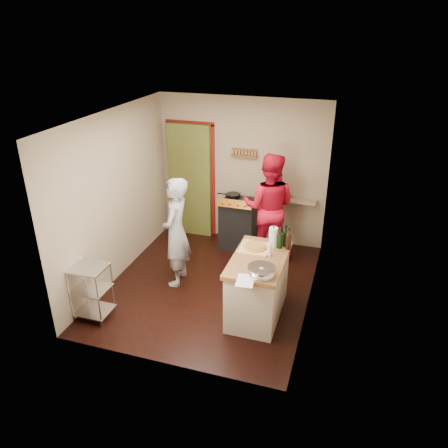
% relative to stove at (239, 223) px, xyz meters
% --- Properties ---
extents(floor, '(3.50, 3.50, 0.00)m').
position_rel_stove_xyz_m(floor, '(-0.05, -1.42, -0.45)').
color(floor, black).
rests_on(floor, ground).
extents(back_wall, '(3.00, 0.44, 2.60)m').
position_rel_stove_xyz_m(back_wall, '(-0.69, 0.36, 0.68)').
color(back_wall, gray).
rests_on(back_wall, ground).
extents(left_wall, '(0.04, 3.50, 2.60)m').
position_rel_stove_xyz_m(left_wall, '(-1.55, -1.42, 0.85)').
color(left_wall, gray).
rests_on(left_wall, ground).
extents(right_wall, '(0.04, 3.50, 2.60)m').
position_rel_stove_xyz_m(right_wall, '(1.45, -1.42, 0.85)').
color(right_wall, gray).
rests_on(right_wall, ground).
extents(ceiling, '(3.00, 3.50, 0.02)m').
position_rel_stove_xyz_m(ceiling, '(-0.05, -1.42, 2.16)').
color(ceiling, white).
rests_on(ceiling, back_wall).
extents(stove, '(0.60, 0.63, 1.00)m').
position_rel_stove_xyz_m(stove, '(0.00, 0.00, 0.00)').
color(stove, black).
rests_on(stove, ground).
extents(wire_shelving, '(0.48, 0.40, 0.80)m').
position_rel_stove_xyz_m(wire_shelving, '(-1.33, -2.62, -0.01)').
color(wire_shelving, silver).
rests_on(wire_shelving, ground).
extents(island, '(0.71, 1.34, 1.20)m').
position_rel_stove_xyz_m(island, '(0.81, -1.88, 0.02)').
color(island, beige).
rests_on(island, ground).
extents(person_stripe, '(0.47, 0.66, 1.71)m').
position_rel_stove_xyz_m(person_stripe, '(-0.57, -1.44, 0.40)').
color(person_stripe, silver).
rests_on(person_stripe, ground).
extents(person_red, '(0.94, 0.76, 1.84)m').
position_rel_stove_xyz_m(person_red, '(0.58, -0.22, 0.47)').
color(person_red, red).
rests_on(person_red, ground).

